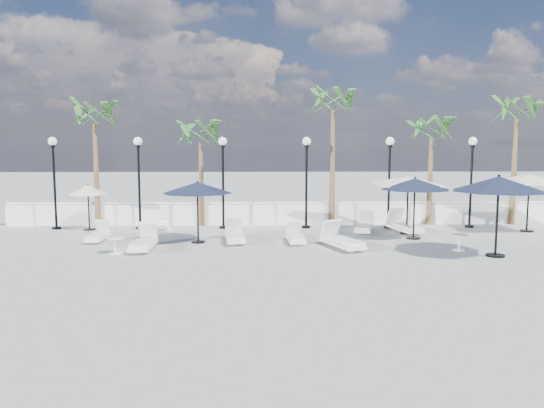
{
  "coord_description": "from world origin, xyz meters",
  "views": [
    {
      "loc": [
        -2.0,
        -15.67,
        3.6
      ],
      "look_at": [
        -1.55,
        2.43,
        1.5
      ],
      "focal_mm": 35.0,
      "sensor_mm": 36.0,
      "label": 1
    }
  ],
  "objects_px": {
    "lounger_0": "(98,235)",
    "parasol_navy_mid": "(499,184)",
    "lounger_6": "(404,226)",
    "parasol_cream_small": "(88,190)",
    "lounger_4": "(295,237)",
    "lounger_2": "(144,242)",
    "lounger_3": "(342,241)",
    "parasol_cream_sq_a": "(408,176)",
    "parasol_navy_left": "(197,188)",
    "parasol_cream_sq_b": "(530,175)",
    "parasol_navy_right": "(415,184)",
    "lounger_5": "(365,226)",
    "lounger_1": "(235,235)"
  },
  "relations": [
    {
      "from": "lounger_0",
      "to": "parasol_navy_mid",
      "type": "distance_m",
      "value": 13.93
    },
    {
      "from": "lounger_6",
      "to": "parasol_cream_small",
      "type": "xyz_separation_m",
      "value": [
        -12.9,
        0.88,
        1.38
      ]
    },
    {
      "from": "lounger_4",
      "to": "parasol_navy_mid",
      "type": "height_order",
      "value": "parasol_navy_mid"
    },
    {
      "from": "lounger_2",
      "to": "parasol_navy_mid",
      "type": "relative_size",
      "value": 0.7
    },
    {
      "from": "lounger_3",
      "to": "parasol_cream_sq_a",
      "type": "relative_size",
      "value": 0.44
    },
    {
      "from": "lounger_3",
      "to": "lounger_6",
      "type": "relative_size",
      "value": 1.0
    },
    {
      "from": "parasol_navy_mid",
      "to": "parasol_cream_sq_a",
      "type": "relative_size",
      "value": 0.58
    },
    {
      "from": "lounger_4",
      "to": "parasol_navy_left",
      "type": "xyz_separation_m",
      "value": [
        -3.52,
        0.1,
        1.77
      ]
    },
    {
      "from": "parasol_navy_left",
      "to": "parasol_navy_mid",
      "type": "xyz_separation_m",
      "value": [
        9.72,
        -2.6,
        0.31
      ]
    },
    {
      "from": "lounger_6",
      "to": "parasol_cream_sq_a",
      "type": "xyz_separation_m",
      "value": [
        0.01,
        -0.34,
        2.01
      ]
    },
    {
      "from": "parasol_cream_sq_a",
      "to": "parasol_cream_sq_b",
      "type": "xyz_separation_m",
      "value": [
        5.04,
        0.4,
        0.04
      ]
    },
    {
      "from": "lounger_0",
      "to": "lounger_2",
      "type": "distance_m",
      "value": 2.63
    },
    {
      "from": "lounger_3",
      "to": "parasol_cream_sq_a",
      "type": "height_order",
      "value": "parasol_cream_sq_a"
    },
    {
      "from": "lounger_4",
      "to": "lounger_6",
      "type": "height_order",
      "value": "lounger_6"
    },
    {
      "from": "lounger_3",
      "to": "parasol_navy_right",
      "type": "height_order",
      "value": "parasol_navy_right"
    },
    {
      "from": "lounger_5",
      "to": "parasol_cream_sq_b",
      "type": "xyz_separation_m",
      "value": [
        6.64,
        0.0,
        2.08
      ]
    },
    {
      "from": "lounger_4",
      "to": "parasol_cream_small",
      "type": "relative_size",
      "value": 0.9
    },
    {
      "from": "parasol_navy_mid",
      "to": "lounger_4",
      "type": "bearing_deg",
      "value": 158.05
    },
    {
      "from": "lounger_2",
      "to": "parasol_navy_right",
      "type": "relative_size",
      "value": 0.78
    },
    {
      "from": "lounger_1",
      "to": "parasol_navy_left",
      "type": "bearing_deg",
      "value": 177.72
    },
    {
      "from": "lounger_2",
      "to": "parasol_cream_sq_b",
      "type": "bearing_deg",
      "value": 12.06
    },
    {
      "from": "lounger_5",
      "to": "parasol_cream_sq_a",
      "type": "relative_size",
      "value": 0.4
    },
    {
      "from": "parasol_navy_left",
      "to": "parasol_cream_sq_b",
      "type": "distance_m",
      "value": 13.29
    },
    {
      "from": "parasol_navy_left",
      "to": "parasol_navy_mid",
      "type": "height_order",
      "value": "parasol_navy_mid"
    },
    {
      "from": "lounger_5",
      "to": "parasol_cream_sq_a",
      "type": "distance_m",
      "value": 2.63
    },
    {
      "from": "lounger_5",
      "to": "parasol_navy_mid",
      "type": "bearing_deg",
      "value": -38.1
    },
    {
      "from": "lounger_1",
      "to": "lounger_2",
      "type": "xyz_separation_m",
      "value": [
        -3.02,
        -1.36,
        0.0
      ]
    },
    {
      "from": "lounger_3",
      "to": "parasol_cream_sq_b",
      "type": "height_order",
      "value": "parasol_cream_sq_b"
    },
    {
      "from": "lounger_2",
      "to": "lounger_4",
      "type": "height_order",
      "value": "lounger_2"
    },
    {
      "from": "lounger_1",
      "to": "parasol_cream_small",
      "type": "distance_m",
      "value": 6.91
    },
    {
      "from": "parasol_navy_left",
      "to": "parasol_navy_right",
      "type": "xyz_separation_m",
      "value": [
        8.02,
        0.59,
        0.07
      ]
    },
    {
      "from": "lounger_3",
      "to": "parasol_cream_sq_b",
      "type": "xyz_separation_m",
      "value": [
        8.06,
        3.24,
        2.05
      ]
    },
    {
      "from": "parasol_navy_left",
      "to": "parasol_cream_sq_a",
      "type": "bearing_deg",
      "value": 11.8
    },
    {
      "from": "lounger_3",
      "to": "lounger_2",
      "type": "bearing_deg",
      "value": 160.17
    },
    {
      "from": "lounger_6",
      "to": "parasol_navy_left",
      "type": "height_order",
      "value": "parasol_navy_left"
    },
    {
      "from": "lounger_0",
      "to": "parasol_cream_small",
      "type": "height_order",
      "value": "parasol_cream_small"
    },
    {
      "from": "lounger_4",
      "to": "parasol_cream_small",
      "type": "bearing_deg",
      "value": 156.5
    },
    {
      "from": "parasol_cream_small",
      "to": "lounger_3",
      "type": "bearing_deg",
      "value": -22.36
    },
    {
      "from": "parasol_navy_right",
      "to": "parasol_cream_small",
      "type": "relative_size",
      "value": 1.35
    },
    {
      "from": "lounger_6",
      "to": "parasol_cream_sq_a",
      "type": "height_order",
      "value": "parasol_cream_sq_a"
    },
    {
      "from": "lounger_0",
      "to": "lounger_4",
      "type": "xyz_separation_m",
      "value": [
        7.25,
        -0.5,
        0.01
      ]
    },
    {
      "from": "parasol_cream_sq_b",
      "to": "lounger_3",
      "type": "bearing_deg",
      "value": -158.1
    },
    {
      "from": "lounger_0",
      "to": "lounger_3",
      "type": "height_order",
      "value": "lounger_3"
    },
    {
      "from": "lounger_1",
      "to": "parasol_navy_left",
      "type": "relative_size",
      "value": 0.8
    },
    {
      "from": "parasol_cream_small",
      "to": "lounger_5",
      "type": "bearing_deg",
      "value": -4.17
    },
    {
      "from": "parasol_navy_left",
      "to": "lounger_3",
      "type": "bearing_deg",
      "value": -12.91
    },
    {
      "from": "lounger_0",
      "to": "lounger_4",
      "type": "height_order",
      "value": "lounger_4"
    },
    {
      "from": "lounger_4",
      "to": "lounger_5",
      "type": "height_order",
      "value": "lounger_5"
    },
    {
      "from": "lounger_3",
      "to": "lounger_4",
      "type": "height_order",
      "value": "lounger_3"
    },
    {
      "from": "parasol_navy_mid",
      "to": "parasol_cream_sq_b",
      "type": "distance_m",
      "value": 5.78
    }
  ]
}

